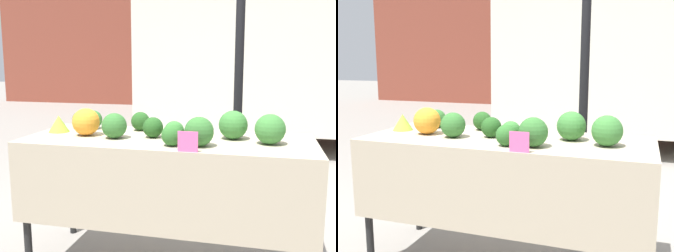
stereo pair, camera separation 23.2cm
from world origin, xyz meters
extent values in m
cube|color=brown|center=(0.00, 9.57, 2.78)|extent=(16.00, 0.60, 5.55)
cylinder|color=black|center=(0.40, 0.67, 1.34)|extent=(0.07, 0.07, 2.67)
cube|color=silver|center=(0.46, 4.30, 1.52)|extent=(3.60, 2.23, 2.38)
cylinder|color=black|center=(-0.53, 3.38, 0.36)|extent=(0.72, 0.22, 0.72)
cylinder|color=black|center=(-0.53, 5.21, 0.36)|extent=(0.72, 0.22, 0.72)
cube|color=tan|center=(0.00, 0.00, 0.88)|extent=(1.87, 0.74, 0.03)
cube|color=tan|center=(0.00, -0.36, 0.62)|extent=(1.87, 0.01, 0.49)
cylinder|color=black|center=(-0.88, -0.31, 0.43)|extent=(0.05, 0.05, 0.86)
cylinder|color=black|center=(0.88, -0.31, 0.43)|extent=(0.05, 0.05, 0.86)
cylinder|color=black|center=(-0.88, 0.31, 0.43)|extent=(0.05, 0.05, 0.86)
cylinder|color=black|center=(0.88, 0.31, 0.43)|extent=(0.05, 0.05, 0.86)
sphere|color=orange|center=(-0.56, -0.04, 0.98)|extent=(0.18, 0.18, 0.18)
cone|color=#93B238|center=(-0.81, 0.03, 0.95)|extent=(0.15, 0.15, 0.12)
sphere|color=#387533|center=(0.64, -0.04, 0.98)|extent=(0.18, 0.18, 0.18)
sphere|color=#23511E|center=(-0.74, 0.25, 0.95)|extent=(0.12, 0.12, 0.12)
sphere|color=#387533|center=(0.06, -0.08, 0.96)|extent=(0.13, 0.13, 0.13)
sphere|color=#336B2D|center=(-0.34, -0.09, 0.97)|extent=(0.17, 0.17, 0.17)
sphere|color=#387533|center=(0.42, 0.07, 0.98)|extent=(0.19, 0.19, 0.19)
sphere|color=#336B2D|center=(0.24, -0.20, 0.98)|extent=(0.18, 0.18, 0.18)
sphere|color=#2D6628|center=(0.40, 0.24, 0.96)|extent=(0.13, 0.13, 0.13)
sphere|color=#23511E|center=(-0.26, 0.23, 0.96)|extent=(0.14, 0.14, 0.14)
sphere|color=#23511E|center=(-0.10, -0.01, 0.96)|extent=(0.14, 0.14, 0.14)
sphere|color=#2D6628|center=(0.08, -0.23, 0.96)|extent=(0.13, 0.13, 0.13)
sphere|color=#336B2D|center=(-0.63, 0.21, 0.96)|extent=(0.14, 0.14, 0.14)
cube|color=#F45B9E|center=(0.20, -0.36, 0.95)|extent=(0.11, 0.01, 0.12)
camera|label=1|loc=(0.60, -2.45, 1.40)|focal=42.00mm
camera|label=2|loc=(0.82, -2.38, 1.40)|focal=42.00mm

